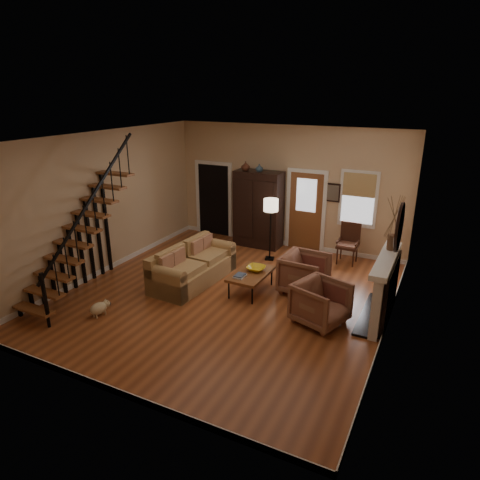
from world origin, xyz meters
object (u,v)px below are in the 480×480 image
at_px(armchair_right, 305,273).
at_px(side_chair, 348,244).
at_px(floor_lamp, 270,230).
at_px(sofa, 193,265).
at_px(coffee_table, 251,282).
at_px(armchair_left, 321,303).
at_px(armoire, 258,209).

bearing_deg(armchair_right, side_chair, -9.26).
bearing_deg(armchair_right, floor_lamp, 47.94).
bearing_deg(sofa, coffee_table, 8.13).
distance_m(sofa, armchair_right, 2.50).
bearing_deg(sofa, armchair_left, -5.73).
height_order(coffee_table, side_chair, side_chair).
height_order(coffee_table, armchair_right, armchair_right).
bearing_deg(armchair_left, floor_lamp, 58.18).
bearing_deg(side_chair, armchair_right, -102.41).
xyz_separation_m(armchair_right, floor_lamp, (-1.39, 1.40, 0.37)).
distance_m(armoire, armchair_right, 3.13).
relative_size(armoire, armchair_left, 2.34).
height_order(floor_lamp, side_chair, floor_lamp).
xyz_separation_m(armoire, coffee_table, (1.07, -2.75, -0.83)).
relative_size(armoire, side_chair, 2.06).
height_order(sofa, side_chair, side_chair).
bearing_deg(coffee_table, floor_lamp, 100.57).
distance_m(armoire, armchair_left, 4.41).
bearing_deg(coffee_table, armchair_left, -19.53).
relative_size(armchair_left, side_chair, 0.88).
bearing_deg(side_chair, floor_lamp, -160.79).
xyz_separation_m(armoire, floor_lamp, (0.71, -0.84, -0.25)).
height_order(armoire, sofa, armoire).
bearing_deg(armoire, side_chair, -4.48).
height_order(armchair_left, side_chair, side_chair).
bearing_deg(armoire, coffee_table, -68.82).
bearing_deg(armchair_left, sofa, 99.71).
distance_m(sofa, coffee_table, 1.41).
bearing_deg(side_chair, coffee_table, -120.19).
distance_m(armoire, side_chair, 2.61).
distance_m(sofa, floor_lamp, 2.31).
bearing_deg(side_chair, sofa, -137.10).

